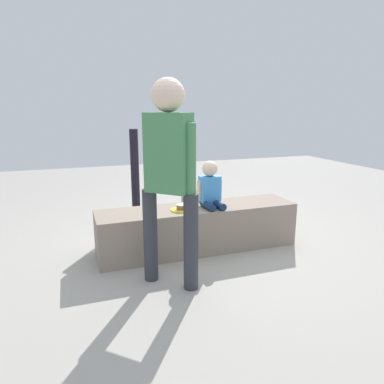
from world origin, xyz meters
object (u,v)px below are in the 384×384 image
child_seated (210,187)px  cake_box_white (180,218)px  adult_standing (169,166)px  cake_plate (181,208)px  party_cup_red (158,235)px  gift_bag (191,223)px  handbag_black_leather (134,226)px  handbag_brown_canvas (192,204)px  water_bottle_near_gift (213,206)px

child_seated → cake_box_white: child_seated is taller
adult_standing → cake_plate: adult_standing is taller
child_seated → cake_plate: child_seated is taller
cake_plate → party_cup_red: bearing=104.2°
party_cup_red → gift_bag: bearing=9.3°
cake_plate → cake_box_white: 1.08m
gift_bag → handbag_black_leather: bearing=166.1°
gift_bag → handbag_brown_canvas: handbag_brown_canvas is taller
cake_plate → gift_bag: 0.75m
water_bottle_near_gift → handbag_black_leather: 1.34m
adult_standing → handbag_brown_canvas: size_ratio=4.95×
child_seated → water_bottle_near_gift: child_seated is taller
water_bottle_near_gift → party_cup_red: 1.25m
child_seated → handbag_black_leather: child_seated is taller
cake_plate → handbag_brown_canvas: size_ratio=0.65×
gift_bag → handbag_brown_canvas: size_ratio=0.80×
adult_standing → cake_box_white: bearing=69.4°
gift_bag → party_cup_red: bearing=-170.7°
cake_plate → adult_standing: bearing=-116.3°
handbag_black_leather → adult_standing: bearing=-86.6°
water_bottle_near_gift → handbag_black_leather: size_ratio=0.70×
cake_plate → water_bottle_near_gift: bearing=54.4°
child_seated → cake_box_white: bearing=92.9°
cake_box_white → cake_plate: bearing=-106.9°
adult_standing → gift_bag: adult_standing is taller
party_cup_red → handbag_brown_canvas: bearing=49.6°
handbag_black_leather → water_bottle_near_gift: bearing=21.5°
child_seated → party_cup_red: 0.91m
cake_plate → gift_bag: cake_plate is taller
adult_standing → gift_bag: bearing=62.9°
party_cup_red → cake_box_white: size_ratio=0.34×
cake_plate → cake_box_white: cake_plate is taller
handbag_brown_canvas → cake_plate: bearing=-113.8°
handbag_black_leather → handbag_brown_canvas: size_ratio=0.92×
gift_bag → cake_plate: bearing=-118.0°
gift_bag → handbag_black_leather: 0.69m
child_seated → party_cup_red: size_ratio=5.15×
water_bottle_near_gift → adult_standing: bearing=-122.8°
child_seated → cake_plate: 0.39m
child_seated → handbag_brown_canvas: bearing=78.6°
cake_box_white → adult_standing: bearing=-110.6°
cake_box_white → gift_bag: bearing=-87.5°
water_bottle_near_gift → cake_box_white: 0.66m
water_bottle_near_gift → cake_plate: bearing=-125.6°
cake_plate → handbag_brown_canvas: bearing=66.2°
adult_standing → gift_bag: size_ratio=6.16×
party_cup_red → cake_box_white: 0.61m
adult_standing → handbag_brown_canvas: adult_standing is taller
cake_plate → handbag_black_leather: (-0.37, 0.74, -0.38)m
handbag_black_leather → cake_plate: bearing=-63.6°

